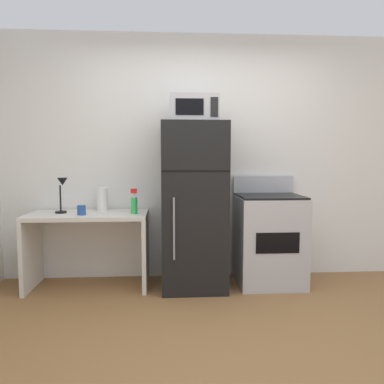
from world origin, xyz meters
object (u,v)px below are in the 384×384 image
(refrigerator, at_px, (194,206))
(oven_range, at_px, (269,239))
(desk_lamp, at_px, (62,189))
(paper_towel_roll, at_px, (102,199))
(coffee_mug, at_px, (82,210))
(spray_bottle, at_px, (134,204))
(desk, at_px, (88,236))
(microwave, at_px, (194,109))

(refrigerator, distance_m, oven_range, 0.86)
(desk_lamp, bearing_deg, paper_towel_roll, 18.94)
(coffee_mug, distance_m, spray_bottle, 0.50)
(desk, xyz_separation_m, paper_towel_roll, (0.12, 0.15, 0.35))
(paper_towel_roll, distance_m, refrigerator, 0.95)
(oven_range, bearing_deg, desk_lamp, 179.10)
(desk_lamp, height_order, paper_towel_roll, desk_lamp)
(microwave, bearing_deg, desk, 176.62)
(paper_towel_roll, relative_size, refrigerator, 0.15)
(desk_lamp, bearing_deg, desk, -4.39)
(spray_bottle, xyz_separation_m, refrigerator, (0.59, 0.03, -0.03))
(refrigerator, height_order, oven_range, refrigerator)
(spray_bottle, xyz_separation_m, microwave, (0.59, 0.00, 0.92))
(desk_lamp, distance_m, spray_bottle, 0.73)
(spray_bottle, bearing_deg, desk_lamp, 173.17)
(desk_lamp, relative_size, spray_bottle, 1.42)
(desk, distance_m, spray_bottle, 0.57)
(desk, distance_m, desk_lamp, 0.53)
(refrigerator, bearing_deg, coffee_mug, -176.52)
(paper_towel_roll, height_order, refrigerator, refrigerator)
(paper_towel_roll, bearing_deg, refrigerator, -11.32)
(spray_bottle, relative_size, refrigerator, 0.15)
(desk_lamp, xyz_separation_m, oven_range, (2.08, -0.03, -0.52))
(desk_lamp, relative_size, paper_towel_roll, 1.47)
(desk, xyz_separation_m, microwave, (1.05, -0.06, 1.25))
(spray_bottle, bearing_deg, coffee_mug, -175.37)
(coffee_mug, xyz_separation_m, microwave, (1.09, 0.04, 0.97))
(refrigerator, distance_m, microwave, 0.95)
(spray_bottle, bearing_deg, oven_range, 2.21)
(desk, height_order, microwave, microwave)
(oven_range, bearing_deg, coffee_mug, -177.14)
(coffee_mug, bearing_deg, refrigerator, 3.48)
(paper_towel_roll, relative_size, microwave, 0.52)
(desk_lamp, relative_size, oven_range, 0.32)
(refrigerator, relative_size, microwave, 3.57)
(coffee_mug, height_order, microwave, microwave)
(desk_lamp, xyz_separation_m, microwave, (1.30, -0.08, 0.78))
(spray_bottle, bearing_deg, microwave, 0.42)
(spray_bottle, distance_m, paper_towel_roll, 0.41)
(spray_bottle, xyz_separation_m, oven_range, (1.37, 0.05, -0.38))
(spray_bottle, distance_m, oven_range, 1.42)
(desk, xyz_separation_m, refrigerator, (1.05, -0.04, 0.30))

